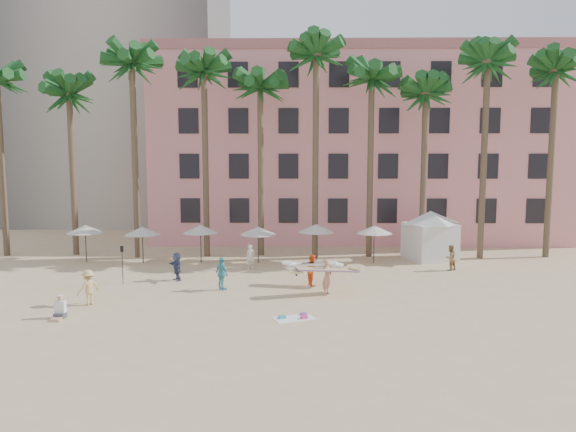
% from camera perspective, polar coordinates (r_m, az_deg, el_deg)
% --- Properties ---
extents(ground, '(120.00, 120.00, 0.00)m').
position_cam_1_polar(ground, '(23.62, -3.07, -11.32)').
color(ground, '#D1B789').
rests_on(ground, ground).
extents(pink_hotel, '(35.00, 14.00, 16.00)m').
position_cam_1_polar(pink_hotel, '(48.77, 7.29, 7.27)').
color(pink_hotel, pink).
rests_on(pink_hotel, ground).
extents(grey_tower, '(22.00, 18.00, 50.00)m').
position_cam_1_polar(grey_tower, '(66.00, -17.74, 21.73)').
color(grey_tower, '#A89E8E').
rests_on(grey_tower, ground).
extents(palm_row, '(44.40, 5.40, 16.30)m').
position_cam_1_polar(palm_row, '(37.92, -0.81, 15.14)').
color(palm_row, brown).
rests_on(palm_row, ground).
extents(umbrella_row, '(22.50, 2.70, 2.73)m').
position_cam_1_polar(umbrella_row, '(35.58, -6.55, -1.51)').
color(umbrella_row, '#332B23').
rests_on(umbrella_row, ground).
extents(cabana, '(5.60, 5.60, 3.50)m').
position_cam_1_polar(cabana, '(37.98, 15.51, -1.60)').
color(cabana, silver).
rests_on(cabana, ground).
extents(beach_towel, '(2.04, 1.61, 0.14)m').
position_cam_1_polar(beach_towel, '(23.64, 0.78, -11.21)').
color(beach_towel, white).
rests_on(beach_towel, ground).
extents(carrier_yellow, '(3.46, 1.69, 1.92)m').
position_cam_1_polar(carrier_yellow, '(27.38, 4.36, -6.53)').
color(carrier_yellow, tan).
rests_on(carrier_yellow, ground).
extents(carrier_white, '(2.86, 1.21, 1.79)m').
position_cam_1_polar(carrier_white, '(29.31, 2.73, -5.90)').
color(carrier_white, '#FF581A').
rests_on(carrier_white, ground).
extents(beachgoers, '(21.33, 9.35, 1.83)m').
position_cam_1_polar(beachgoers, '(29.62, -7.03, -5.99)').
color(beachgoers, tan).
rests_on(beachgoers, ground).
extents(paddle, '(0.18, 0.04, 2.23)m').
position_cam_1_polar(paddle, '(30.99, -17.94, -4.67)').
color(paddle, black).
rests_on(paddle, ground).
extents(seated_man, '(0.46, 0.80, 1.04)m').
position_cam_1_polar(seated_man, '(25.68, -24.04, -9.58)').
color(seated_man, '#3F3F4C').
rests_on(seated_man, ground).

